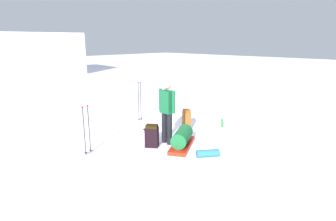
% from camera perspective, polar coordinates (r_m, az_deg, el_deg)
% --- Properties ---
extents(ground_plane, '(80.00, 80.00, 0.00)m').
position_cam_1_polar(ground_plane, '(8.53, -0.00, -4.57)').
color(ground_plane, white).
extents(skier_standing, '(0.22, 0.57, 1.70)m').
position_cam_1_polar(skier_standing, '(7.43, -0.24, 0.29)').
color(skier_standing, black).
rests_on(skier_standing, ground_plane).
extents(ski_pair_near, '(1.72, 0.45, 0.05)m').
position_cam_1_polar(ski_pair_near, '(8.78, -4.41, -3.98)').
color(ski_pair_near, silver).
rests_on(ski_pair_near, ground_plane).
extents(backpack_large_dark, '(0.37, 0.39, 0.63)m').
position_cam_1_polar(backpack_large_dark, '(8.84, 3.78, -1.85)').
color(backpack_large_dark, brown).
rests_on(backpack_large_dark, ground_plane).
extents(backpack_bright, '(0.43, 0.44, 0.59)m').
position_cam_1_polar(backpack_bright, '(7.41, -3.29, -5.16)').
color(backpack_bright, black).
rests_on(backpack_bright, ground_plane).
extents(ski_poles_planted_near, '(0.20, 0.11, 1.35)m').
position_cam_1_polar(ski_poles_planted_near, '(9.73, -5.77, 2.27)').
color(ski_poles_planted_near, '#28182B').
rests_on(ski_poles_planted_near, ground_plane).
extents(ski_poles_planted_far, '(0.23, 0.12, 1.22)m').
position_cam_1_polar(ski_poles_planted_far, '(7.08, -16.17, -3.30)').
color(ski_poles_planted_far, black).
rests_on(ski_poles_planted_far, ground_plane).
extents(gear_sled, '(1.37, 1.04, 0.49)m').
position_cam_1_polar(gear_sled, '(7.39, 2.88, -5.71)').
color(gear_sled, red).
rests_on(gear_sled, ground_plane).
extents(sleeping_mat_rolled, '(0.55, 0.47, 0.18)m').
position_cam_1_polar(sleeping_mat_rolled, '(6.89, 8.06, -8.58)').
color(sleeping_mat_rolled, teal).
rests_on(sleeping_mat_rolled, ground_plane).
extents(thermos_bottle, '(0.07, 0.07, 0.26)m').
position_cam_1_polar(thermos_bottle, '(9.22, 10.89, -2.54)').
color(thermos_bottle, '#277A29').
rests_on(thermos_bottle, ground_plane).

